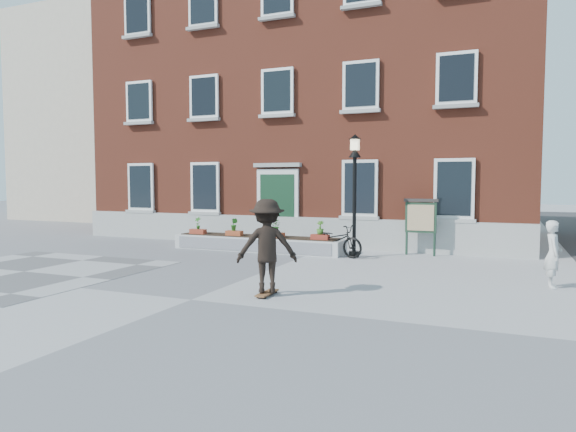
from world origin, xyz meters
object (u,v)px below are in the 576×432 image
at_px(bicycle, 335,240).
at_px(lamp_post, 355,178).
at_px(bystander, 553,254).
at_px(notice_board, 421,217).
at_px(skateboarder, 267,246).

relative_size(bicycle, lamp_post, 0.51).
bearing_deg(bicycle, bystander, -99.79).
height_order(notice_board, skateboarder, skateboarder).
xyz_separation_m(bicycle, skateboarder, (0.38, -5.96, 0.55)).
distance_m(lamp_post, notice_board, 2.61).
bearing_deg(bystander, notice_board, 38.31).
height_order(bystander, lamp_post, lamp_post).
distance_m(bicycle, bystander, 6.65).
bearing_deg(notice_board, bicycle, -151.69).
bearing_deg(lamp_post, bicycle, -170.33).
bearing_deg(skateboarder, bystander, 30.10).
bearing_deg(notice_board, bystander, -48.27).
bearing_deg(lamp_post, notice_board, 33.36).
bearing_deg(bystander, bicycle, 63.09).
bearing_deg(skateboarder, lamp_post, 87.77).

